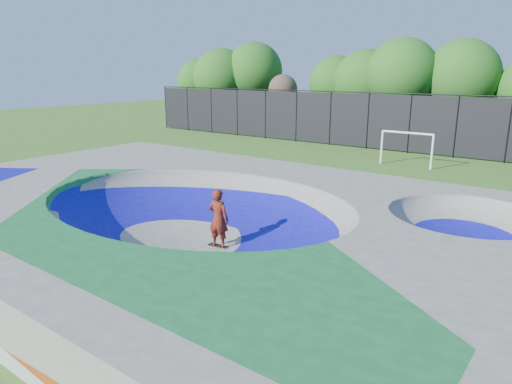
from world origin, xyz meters
TOP-DOWN VIEW (x-y plane):
  - ground at (0.00, 0.00)m, footprint 120.00×120.00m
  - skate_deck at (0.00, 0.00)m, footprint 22.00×14.00m
  - skater at (0.97, 0.08)m, footprint 0.76×0.56m
  - skateboard at (0.97, 0.08)m, footprint 0.79×0.26m
  - soccer_goal at (1.41, 16.36)m, footprint 3.10×0.12m
  - fence at (0.00, 21.00)m, footprint 48.09×0.09m
  - treeline at (1.51, 25.69)m, footprint 53.03×7.16m

SIDE VIEW (x-z plane):
  - ground at x=0.00m, z-range 0.00..0.00m
  - skateboard at x=0.97m, z-range 0.00..0.05m
  - skate_deck at x=0.00m, z-range 0.00..1.50m
  - skater at x=0.97m, z-range 0.00..1.92m
  - soccer_goal at x=1.41m, z-range 0.40..2.44m
  - fence at x=0.00m, z-range 0.08..4.12m
  - treeline at x=1.51m, z-range 0.84..9.04m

